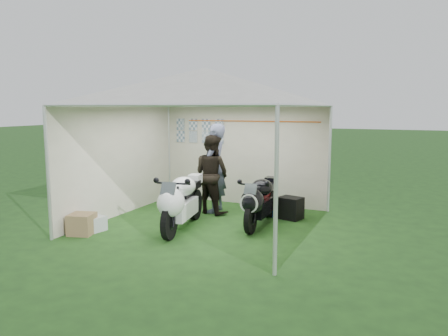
% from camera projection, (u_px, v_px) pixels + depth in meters
% --- Properties ---
extents(ground, '(80.00, 80.00, 0.00)m').
position_uv_depth(ground, '(206.00, 224.00, 8.56)').
color(ground, '#21451B').
rests_on(ground, ground).
extents(canopy_tent, '(5.66, 5.66, 3.00)m').
position_uv_depth(canopy_tent, '(206.00, 91.00, 8.23)').
color(canopy_tent, silver).
rests_on(canopy_tent, ground).
extents(motorcycle_white, '(0.67, 2.04, 1.01)m').
position_uv_depth(motorcycle_white, '(181.00, 200.00, 8.04)').
color(motorcycle_white, black).
rests_on(motorcycle_white, ground).
extents(motorcycle_black, '(0.47, 1.87, 0.92)m').
position_uv_depth(motorcycle_black, '(259.00, 200.00, 8.33)').
color(motorcycle_black, black).
rests_on(motorcycle_black, ground).
extents(paddock_stand, '(0.41, 0.27, 0.30)m').
position_uv_depth(paddock_stand, '(271.00, 209.00, 9.17)').
color(paddock_stand, '#133EA8').
rests_on(paddock_stand, ground).
extents(person_dark_jacket, '(0.97, 0.84, 1.69)m').
position_uv_depth(person_dark_jacket, '(212.00, 174.00, 9.34)').
color(person_dark_jacket, black).
rests_on(person_dark_jacket, ground).
extents(person_blue_jacket, '(0.47, 0.71, 1.92)m').
position_uv_depth(person_blue_jacket, '(215.00, 168.00, 9.42)').
color(person_blue_jacket, slate).
rests_on(person_blue_jacket, ground).
extents(equipment_box, '(0.53, 0.47, 0.45)m').
position_uv_depth(equipment_box, '(291.00, 208.00, 8.91)').
color(equipment_box, black).
rests_on(equipment_box, ground).
extents(crate_0, '(0.46, 0.39, 0.27)m').
position_uv_depth(crate_0, '(94.00, 223.00, 8.09)').
color(crate_0, silver).
rests_on(crate_0, ground).
extents(crate_1, '(0.51, 0.51, 0.37)m').
position_uv_depth(crate_1, '(82.00, 224.00, 7.84)').
color(crate_1, '#90714B').
rests_on(crate_1, ground).
extents(crate_2, '(0.36, 0.32, 0.22)m').
position_uv_depth(crate_2, '(96.00, 223.00, 8.19)').
color(crate_2, silver).
rests_on(crate_2, ground).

